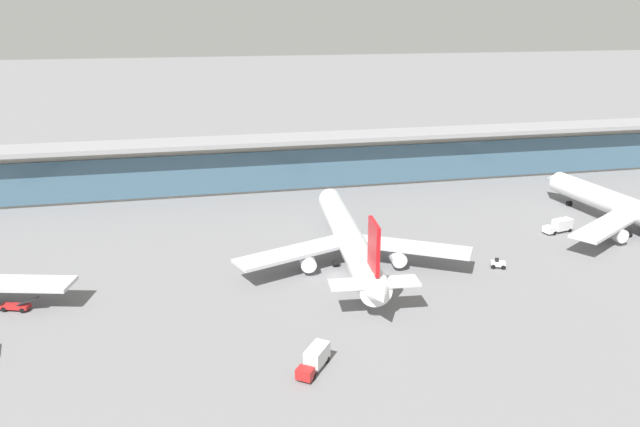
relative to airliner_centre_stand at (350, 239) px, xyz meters
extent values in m
plane|color=slate|center=(-3.84, -5.31, -5.18)|extent=(1200.00, 1200.00, 0.00)
cube|color=#B7BABF|center=(-63.30, -5.27, -0.94)|extent=(24.38, 11.84, 0.66)
cylinder|color=white|center=(0.11, 1.26, 0.02)|extent=(10.04, 52.23, 5.48)
cone|color=white|center=(2.60, 29.31, 0.02)|extent=(5.78, 5.39, 5.37)
cone|color=white|center=(-2.35, -26.53, 0.57)|extent=(5.44, 6.44, 4.93)
cube|color=black|center=(2.32, 26.19, 0.98)|extent=(4.29, 2.62, 0.66)
cube|color=#B7BABF|center=(-12.07, -2.45, -0.94)|extent=(24.22, 14.08, 0.66)
cube|color=#B7BABF|center=(11.45, -4.54, -0.94)|extent=(23.35, 17.36, 0.66)
cylinder|color=silver|center=(-9.30, -3.25, -2.83)|extent=(3.36, 4.22, 3.02)
cylinder|color=silver|center=(8.58, -4.84, -2.83)|extent=(3.36, 4.22, 3.02)
cube|color=red|center=(-1.93, -21.80, 7.01)|extent=(1.24, 6.64, 8.50)
cube|color=#B7BABF|center=(-2.01, -22.74, 0.84)|extent=(15.42, 5.47, 0.47)
cylinder|color=black|center=(-3.15, -1.30, -4.51)|extent=(1.25, 1.42, 1.32)
cylinder|color=black|center=(2.87, -1.83, -4.51)|extent=(1.25, 1.42, 1.32)
cylinder|color=black|center=(1.95, 21.96, -4.51)|extent=(1.25, 1.42, 1.32)
cylinder|color=white|center=(68.56, 3.42, 0.02)|extent=(10.26, 52.24, 5.48)
cone|color=white|center=(65.95, 31.46, 0.02)|extent=(5.80, 5.41, 5.37)
cube|color=black|center=(66.24, 28.34, 0.98)|extent=(4.30, 2.64, 0.66)
cube|color=#B7BABF|center=(57.24, -2.43, -0.94)|extent=(23.32, 17.44, 0.66)
cylinder|color=silver|center=(60.12, -2.71, -2.83)|extent=(3.38, 4.23, 3.02)
cylinder|color=black|center=(65.81, 0.31, -4.51)|extent=(1.25, 1.42, 1.32)
cylinder|color=black|center=(66.64, 24.11, -4.51)|extent=(1.25, 1.42, 1.32)
cube|color=#B21E1E|center=(-61.44, -7.55, -4.43)|extent=(5.12, 3.27, 0.60)
cube|color=black|center=(-59.15, -8.35, -3.34)|extent=(4.03, 2.14, 1.72)
cylinder|color=black|center=(-59.58, -7.32, -4.73)|extent=(0.94, 0.56, 0.90)
cylinder|color=black|center=(-60.12, -8.88, -4.73)|extent=(0.94, 0.56, 0.90)
cylinder|color=black|center=(-62.76, -6.22, -4.73)|extent=(0.94, 0.56, 0.90)
cylinder|color=black|center=(-63.30, -7.78, -4.73)|extent=(0.94, 0.56, 0.90)
cube|color=silver|center=(49.10, 5.92, -3.98)|extent=(2.27, 2.65, 1.50)
cube|color=black|center=(48.33, 5.74, -3.68)|extent=(0.59, 2.04, 0.70)
cube|color=silver|center=(53.10, 6.85, -3.33)|extent=(5.00, 3.28, 2.50)
cylinder|color=black|center=(50.12, 5.07, -4.73)|extent=(0.94, 0.48, 0.90)
cylinder|color=black|center=(49.64, 7.14, -4.73)|extent=(0.94, 0.48, 0.90)
cylinder|color=black|center=(54.80, 6.16, -4.73)|extent=(0.94, 0.48, 0.90)
cylinder|color=black|center=(54.32, 8.22, -4.73)|extent=(0.94, 0.48, 0.90)
cube|color=#B21E1E|center=(-17.00, -39.07, -3.98)|extent=(2.92, 2.81, 1.50)
cube|color=black|center=(-17.47, -39.71, -3.68)|extent=(1.74, 1.32, 0.70)
cube|color=silver|center=(-14.58, -35.76, -3.33)|extent=(4.57, 5.07, 2.50)
cylinder|color=black|center=(-15.68, -39.05, -4.73)|extent=(0.76, 0.89, 0.90)
cylinder|color=black|center=(-17.38, -37.80, -4.73)|extent=(0.76, 0.89, 0.90)
cylinder|color=black|center=(-12.84, -35.17, -4.73)|extent=(0.76, 0.89, 0.90)
cylinder|color=black|center=(-14.55, -33.92, -4.73)|extent=(0.76, 0.89, 0.90)
cube|color=silver|center=(28.37, -9.07, -4.28)|extent=(3.16, 2.44, 0.90)
cube|color=black|center=(28.09, -8.96, -3.48)|extent=(0.91, 0.91, 0.70)
cylinder|color=black|center=(29.54, -8.77, -4.73)|extent=(0.94, 0.60, 0.90)
cylinder|color=black|center=(29.01, -10.10, -4.73)|extent=(0.94, 0.60, 0.90)
cylinder|color=black|center=(27.72, -8.04, -4.73)|extent=(0.94, 0.60, 0.90)
cylinder|color=black|center=(27.19, -9.36, -4.73)|extent=(0.94, 0.60, 0.90)
cube|color=#9E998E|center=(-3.84, 57.98, 1.82)|extent=(263.11, 8.00, 14.00)
cube|color=#3D5B70|center=(-3.84, 53.68, 1.12)|extent=(257.84, 0.50, 11.20)
cube|color=gray|center=(-3.84, 55.98, 9.42)|extent=(268.37, 12.80, 1.20)
camera|label=1|loc=(-30.92, -110.68, 43.83)|focal=34.17mm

